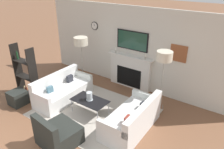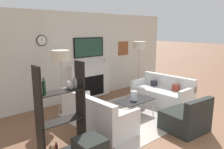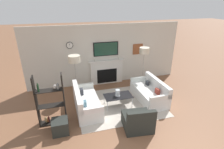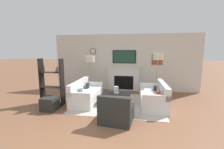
{
  "view_description": "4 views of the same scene",
  "coord_description": "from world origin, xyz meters",
  "px_view_note": "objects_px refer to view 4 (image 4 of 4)",
  "views": [
    {
      "loc": [
        3.4,
        -1.0,
        3.62
      ],
      "look_at": [
        0.15,
        3.55,
        0.98
      ],
      "focal_mm": 35.0,
      "sensor_mm": 36.0,
      "label": 1
    },
    {
      "loc": [
        -4.05,
        -0.81,
        2.2
      ],
      "look_at": [
        -0.22,
        3.52,
        0.99
      ],
      "focal_mm": 35.0,
      "sensor_mm": 36.0,
      "label": 2
    },
    {
      "loc": [
        -1.8,
        -2.45,
        3.61
      ],
      "look_at": [
        -0.1,
        3.55,
        0.96
      ],
      "focal_mm": 28.0,
      "sensor_mm": 36.0,
      "label": 3
    },
    {
      "loc": [
        0.66,
        -2.34,
        1.92
      ],
      "look_at": [
        -0.31,
        3.25,
        1.01
      ],
      "focal_mm": 24.0,
      "sensor_mm": 36.0,
      "label": 4
    }
  ],
  "objects_px": {
    "floor_lamp_right": "(158,57)",
    "ottoman": "(50,104)",
    "hurricane_candle": "(116,90)",
    "shelf_unit": "(52,83)",
    "armchair": "(116,112)",
    "coffee_table": "(116,94)",
    "couch_left": "(86,94)",
    "couch_right": "(154,98)",
    "floor_lamp_left": "(90,59)"
  },
  "relations": [
    {
      "from": "floor_lamp_left",
      "to": "shelf_unit",
      "type": "relative_size",
      "value": 1.03
    },
    {
      "from": "couch_left",
      "to": "armchair",
      "type": "height_order",
      "value": "couch_left"
    },
    {
      "from": "couch_right",
      "to": "shelf_unit",
      "type": "relative_size",
      "value": 1.07
    },
    {
      "from": "couch_left",
      "to": "shelf_unit",
      "type": "distance_m",
      "value": 1.28
    },
    {
      "from": "couch_left",
      "to": "coffee_table",
      "type": "xyz_separation_m",
      "value": [
        1.18,
        -0.08,
        0.11
      ]
    },
    {
      "from": "couch_right",
      "to": "ottoman",
      "type": "distance_m",
      "value": 3.52
    },
    {
      "from": "couch_right",
      "to": "shelf_unit",
      "type": "xyz_separation_m",
      "value": [
        -3.6,
        -0.46,
        0.47
      ]
    },
    {
      "from": "armchair",
      "to": "ottoman",
      "type": "relative_size",
      "value": 1.99
    },
    {
      "from": "couch_left",
      "to": "floor_lamp_right",
      "type": "xyz_separation_m",
      "value": [
        2.7,
        1.14,
        1.36
      ]
    },
    {
      "from": "couch_left",
      "to": "floor_lamp_left",
      "type": "xyz_separation_m",
      "value": [
        -0.2,
        1.14,
        1.26
      ]
    },
    {
      "from": "floor_lamp_left",
      "to": "shelf_unit",
      "type": "xyz_separation_m",
      "value": [
        -0.9,
        -1.6,
        -0.78
      ]
    },
    {
      "from": "armchair",
      "to": "ottoman",
      "type": "xyz_separation_m",
      "value": [
        -2.26,
        0.45,
        -0.05
      ]
    },
    {
      "from": "couch_left",
      "to": "hurricane_candle",
      "type": "relative_size",
      "value": 7.89
    },
    {
      "from": "coffee_table",
      "to": "floor_lamp_right",
      "type": "xyz_separation_m",
      "value": [
        1.53,
        1.22,
        1.26
      ]
    },
    {
      "from": "couch_right",
      "to": "floor_lamp_right",
      "type": "relative_size",
      "value": 0.98
    },
    {
      "from": "armchair",
      "to": "hurricane_candle",
      "type": "xyz_separation_m",
      "value": [
        -0.21,
        1.36,
        0.26
      ]
    },
    {
      "from": "armchair",
      "to": "floor_lamp_left",
      "type": "distance_m",
      "value": 3.28
    },
    {
      "from": "coffee_table",
      "to": "shelf_unit",
      "type": "height_order",
      "value": "shelf_unit"
    },
    {
      "from": "couch_left",
      "to": "shelf_unit",
      "type": "height_order",
      "value": "shelf_unit"
    },
    {
      "from": "shelf_unit",
      "to": "floor_lamp_left",
      "type": "bearing_deg",
      "value": 60.62
    },
    {
      "from": "couch_right",
      "to": "floor_lamp_left",
      "type": "bearing_deg",
      "value": 157.05
    },
    {
      "from": "couch_right",
      "to": "couch_left",
      "type": "bearing_deg",
      "value": -179.98
    },
    {
      "from": "couch_right",
      "to": "coffee_table",
      "type": "distance_m",
      "value": 1.33
    },
    {
      "from": "coffee_table",
      "to": "couch_left",
      "type": "bearing_deg",
      "value": 176.13
    },
    {
      "from": "armchair",
      "to": "hurricane_candle",
      "type": "distance_m",
      "value": 1.4
    },
    {
      "from": "couch_right",
      "to": "floor_lamp_left",
      "type": "height_order",
      "value": "floor_lamp_left"
    },
    {
      "from": "floor_lamp_right",
      "to": "shelf_unit",
      "type": "relative_size",
      "value": 1.09
    },
    {
      "from": "floor_lamp_left",
      "to": "coffee_table",
      "type": "bearing_deg",
      "value": -41.6
    },
    {
      "from": "shelf_unit",
      "to": "armchair",
      "type": "bearing_deg",
      "value": -21.53
    },
    {
      "from": "coffee_table",
      "to": "hurricane_candle",
      "type": "relative_size",
      "value": 4.32
    },
    {
      "from": "couch_right",
      "to": "floor_lamp_left",
      "type": "distance_m",
      "value": 3.19
    },
    {
      "from": "shelf_unit",
      "to": "couch_right",
      "type": "bearing_deg",
      "value": 7.23
    },
    {
      "from": "coffee_table",
      "to": "ottoman",
      "type": "bearing_deg",
      "value": -156.23
    },
    {
      "from": "floor_lamp_left",
      "to": "hurricane_candle",
      "type": "bearing_deg",
      "value": -41.66
    },
    {
      "from": "floor_lamp_left",
      "to": "floor_lamp_right",
      "type": "bearing_deg",
      "value": 0.0
    },
    {
      "from": "armchair",
      "to": "coffee_table",
      "type": "bearing_deg",
      "value": 98.27
    },
    {
      "from": "floor_lamp_right",
      "to": "hurricane_candle",
      "type": "bearing_deg",
      "value": -141.83
    },
    {
      "from": "hurricane_candle",
      "to": "couch_left",
      "type": "bearing_deg",
      "value": 176.62
    },
    {
      "from": "floor_lamp_right",
      "to": "ottoman",
      "type": "relative_size",
      "value": 3.88
    },
    {
      "from": "armchair",
      "to": "floor_lamp_right",
      "type": "bearing_deg",
      "value": 62.67
    },
    {
      "from": "ottoman",
      "to": "couch_left",
      "type": "bearing_deg",
      "value": 48.15
    },
    {
      "from": "armchair",
      "to": "shelf_unit",
      "type": "distance_m",
      "value": 2.71
    },
    {
      "from": "shelf_unit",
      "to": "ottoman",
      "type": "bearing_deg",
      "value": -67.64
    },
    {
      "from": "hurricane_candle",
      "to": "armchair",
      "type": "bearing_deg",
      "value": -81.19
    },
    {
      "from": "couch_left",
      "to": "ottoman",
      "type": "xyz_separation_m",
      "value": [
        -0.88,
        -0.99,
        -0.07
      ]
    },
    {
      "from": "coffee_table",
      "to": "hurricane_candle",
      "type": "xyz_separation_m",
      "value": [
        -0.01,
        0.01,
        0.13
      ]
    },
    {
      "from": "couch_right",
      "to": "floor_lamp_left",
      "type": "xyz_separation_m",
      "value": [
        -2.7,
        1.14,
        1.25
      ]
    },
    {
      "from": "floor_lamp_right",
      "to": "ottoman",
      "type": "bearing_deg",
      "value": -149.29
    },
    {
      "from": "couch_right",
      "to": "ottoman",
      "type": "relative_size",
      "value": 3.8
    },
    {
      "from": "couch_left",
      "to": "ottoman",
      "type": "relative_size",
      "value": 3.98
    }
  ]
}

